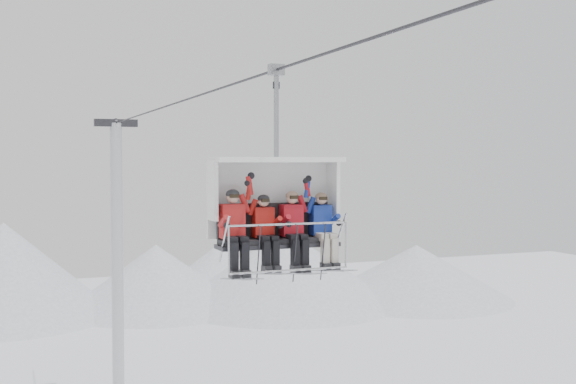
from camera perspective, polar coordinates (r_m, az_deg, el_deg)
name	(u,v)px	position (r m, az deg, el deg)	size (l,w,h in m)	color
ridgeline	(55,280)	(55.50, -17.95, -6.64)	(72.00, 21.00, 7.00)	white
lift_tower_right	(118,281)	(35.49, -13.32, -6.89)	(2.00, 1.80, 13.48)	#BABDC2
haul_cable	(288,66)	(13.73, 0.00, 9.93)	(0.06, 0.06, 50.00)	#2D2D32
chairlift_carrier	(274,201)	(14.35, -1.12, -0.70)	(2.60, 1.17, 3.98)	black
skier_far_left	(234,228)	(13.79, -4.30, -2.82)	(0.45, 1.69, 1.75)	red
skier_center_left	(265,229)	(13.99, -1.83, -2.95)	(0.40, 1.69, 1.58)	#A91812
skier_center_right	(294,227)	(14.20, 0.44, -2.75)	(0.42, 1.69, 1.67)	#AF131E
skier_far_right	(323,226)	(14.45, 2.77, -2.74)	(0.40, 1.69, 1.61)	navy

